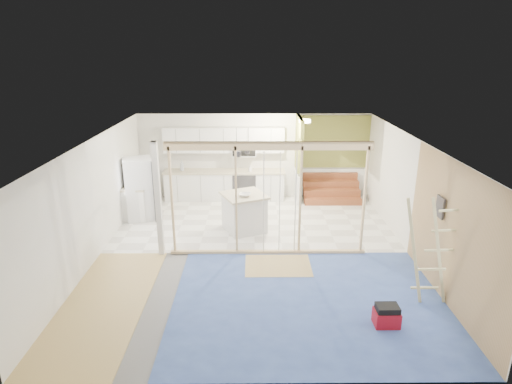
{
  "coord_description": "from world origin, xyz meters",
  "views": [
    {
      "loc": [
        -0.03,
        -8.77,
        4.42
      ],
      "look_at": [
        0.04,
        0.6,
        1.28
      ],
      "focal_mm": 30.0,
      "sensor_mm": 36.0,
      "label": 1
    }
  ],
  "objects_px": {
    "island": "(244,213)",
    "ladder": "(430,251)",
    "fridge": "(140,189)",
    "toolbox": "(387,316)"
  },
  "relations": [
    {
      "from": "island",
      "to": "ladder",
      "type": "bearing_deg",
      "value": -68.06
    },
    {
      "from": "island",
      "to": "ladder",
      "type": "xyz_separation_m",
      "value": [
        3.36,
        -3.25,
        0.53
      ]
    },
    {
      "from": "fridge",
      "to": "island",
      "type": "xyz_separation_m",
      "value": [
        2.83,
        -0.84,
        -0.36
      ]
    },
    {
      "from": "fridge",
      "to": "toolbox",
      "type": "distance_m",
      "value": 7.19
    },
    {
      "from": "ladder",
      "to": "fridge",
      "type": "bearing_deg",
      "value": 167.55
    },
    {
      "from": "fridge",
      "to": "island",
      "type": "height_order",
      "value": "fridge"
    },
    {
      "from": "fridge",
      "to": "toolbox",
      "type": "relative_size",
      "value": 4.11
    },
    {
      "from": "island",
      "to": "ladder",
      "type": "height_order",
      "value": "ladder"
    },
    {
      "from": "fridge",
      "to": "island",
      "type": "bearing_deg",
      "value": -34.08
    },
    {
      "from": "fridge",
      "to": "ladder",
      "type": "bearing_deg",
      "value": -51.05
    }
  ]
}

